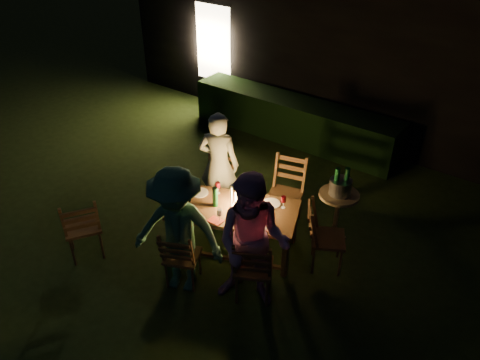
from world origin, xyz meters
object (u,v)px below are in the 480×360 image
Objects in this scene: person_opp_left at (178,232)px; bottle_bucket_b at (346,184)px; ice_bucket at (340,187)px; chair_far_right at (285,204)px; chair_near_right at (253,277)px; chair_far_left at (219,197)px; chair_spare at (85,237)px; lantern at (238,197)px; person_house_side at (219,164)px; bottle_table at (215,197)px; chair_near_left at (183,265)px; person_opp_right at (253,243)px; bottle_bucket_a at (336,184)px; chair_end at (325,247)px; dining_table at (234,213)px; side_table at (339,199)px.

person_opp_left is 2.34m from bottle_bucket_b.
chair_far_right is at bearing -168.89° from ice_bucket.
chair_near_right is 1.08× the size of chair_far_left.
chair_spare is 2.90× the size of lantern.
bottle_table is (0.49, -0.69, 0.01)m from person_house_side.
chair_near_right is at bearing -3.57° from chair_near_left.
chair_spare is 2.10m from person_house_side.
chair_spare is 0.58× the size of person_opp_right.
person_house_side is at bearing -165.28° from bottle_bucket_a.
chair_spare is 1.83m from bottle_table.
bottle_table is at bearing -96.98° from chair_end.
person_house_side is 5.11× the size of bottle_bucket_a.
person_house_side is 1.77m from ice_bucket.
chair_far_right reaches higher than dining_table.
bottle_bucket_a reaches higher than dining_table.
bottle_bucket_b is at bearing 50.54° from chair_near_right.
bottle_bucket_b is at bearing 38.93° from person_opp_left.
person_house_side is at bearing 144.73° from lantern.
chair_near_left is 2.63× the size of lantern.
side_table is at bearing 176.56° from chair_far_right.
dining_table is 1.41m from bottle_bucket_a.
person_opp_left reaches higher than lantern.
bottle_bucket_a is (1.63, 0.48, 0.62)m from chair_far_left.
chair_spare is 3.45m from side_table.
person_opp_left reaches higher than chair_far_right.
person_house_side is at bearing 86.57° from chair_near_left.
chair_far_right is 0.60× the size of person_opp_right.
chair_near_right reaches higher than side_table.
ice_bucket is (0.28, 1.62, 0.55)m from chair_near_right.
chair_end is 0.56× the size of person_opp_right.
person_opp_left is 4.86× the size of lantern.
dining_table is at bearing 61.24° from person_opp_left.
chair_end is 1.34× the size of side_table.
chair_end is at bearing 19.19° from lantern.
person_opp_left reaches higher than chair_spare.
bottle_bucket_a is at bearing 172.99° from person_house_side.
chair_near_left is 2.87× the size of bottle_bucket_a.
person_house_side is 1.87m from person_opp_right.
bottle_bucket_b reaches higher than side_table.
chair_far_right is (0.23, 0.92, -0.30)m from dining_table.
side_table is 2.30× the size of bottle_bucket_b.
chair_far_left is at bearing -162.79° from side_table.
chair_near_right is 1.78m from chair_far_left.
lantern is 1.45m from bottle_bucket_b.
ice_bucket is 0.08m from bottle_bucket_a.
chair_end is 3.28× the size of ice_bucket.
person_opp_right is 1.73m from bottle_bucket_b.
chair_far_left is at bearing 120.33° from dining_table.
chair_near_left is 0.57m from person_opp_left.
chair_spare is 3.38× the size of ice_bucket.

